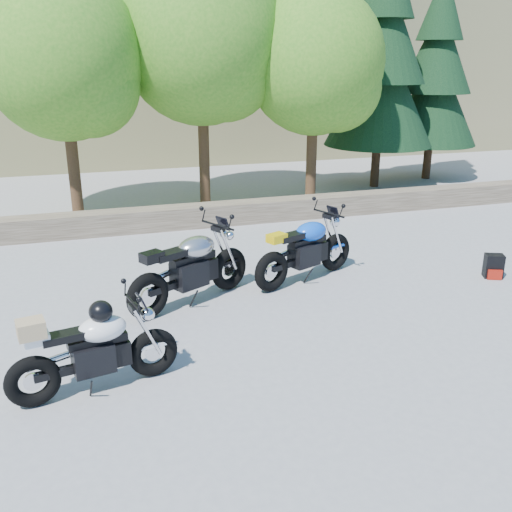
# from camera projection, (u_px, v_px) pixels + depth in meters

# --- Properties ---
(ground) EXTENTS (90.00, 90.00, 0.00)m
(ground) POSITION_uv_depth(u_px,v_px,m) (263.00, 327.00, 8.34)
(ground) COLOR gray
(ground) RESTS_ON ground
(stone_wall) EXTENTS (22.00, 0.55, 0.50)m
(stone_wall) POSITION_uv_depth(u_px,v_px,m) (191.00, 216.00, 13.22)
(stone_wall) COLOR brown
(stone_wall) RESTS_ON ground
(tree_decid_left) EXTENTS (3.67, 3.67, 5.62)m
(tree_decid_left) POSITION_uv_depth(u_px,v_px,m) (67.00, 62.00, 12.92)
(tree_decid_left) COLOR #382314
(tree_decid_left) RESTS_ON ground
(tree_decid_mid) EXTENTS (4.08, 4.08, 6.24)m
(tree_decid_mid) POSITION_uv_depth(u_px,v_px,m) (206.00, 44.00, 14.06)
(tree_decid_mid) COLOR #382314
(tree_decid_mid) RESTS_ON ground
(tree_decid_right) EXTENTS (3.54, 3.54, 5.41)m
(tree_decid_right) POSITION_uv_depth(u_px,v_px,m) (319.00, 67.00, 14.47)
(tree_decid_right) COLOR #382314
(tree_decid_right) RESTS_ON ground
(conifer_near) EXTENTS (3.17, 3.17, 7.06)m
(conifer_near) POSITION_uv_depth(u_px,v_px,m) (383.00, 59.00, 16.25)
(conifer_near) COLOR #382314
(conifer_near) RESTS_ON ground
(conifer_far) EXTENTS (2.82, 2.82, 6.27)m
(conifer_far) POSITION_uv_depth(u_px,v_px,m) (436.00, 73.00, 17.53)
(conifer_far) COLOR #382314
(conifer_far) RESTS_ON ground
(silver_bike) EXTENTS (2.18, 1.28, 1.19)m
(silver_bike) POSITION_uv_depth(u_px,v_px,m) (191.00, 269.00, 8.99)
(silver_bike) COLOR black
(silver_bike) RESTS_ON ground
(white_bike) EXTENTS (2.01, 0.69, 1.12)m
(white_bike) POSITION_uv_depth(u_px,v_px,m) (93.00, 348.00, 6.59)
(white_bike) COLOR black
(white_bike) RESTS_ON ground
(blue_bike) EXTENTS (2.15, 1.08, 1.14)m
(blue_bike) POSITION_uv_depth(u_px,v_px,m) (306.00, 250.00, 9.94)
(blue_bike) COLOR black
(blue_bike) RESTS_ON ground
(backpack) EXTENTS (0.38, 0.36, 0.43)m
(backpack) POSITION_uv_depth(u_px,v_px,m) (494.00, 266.00, 10.16)
(backpack) COLOR black
(backpack) RESTS_ON ground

